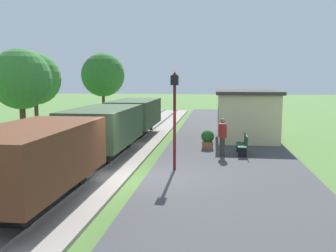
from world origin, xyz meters
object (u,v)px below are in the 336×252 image
object	(u,v)px
potted_planter	(208,139)
tree_trackside_far	(35,79)
person_waiting	(222,136)
tree_field_left	(103,75)
bench_near_hut	(243,144)
tree_trackside_mid	(21,79)
freight_train	(104,130)
lamp_post_near	(175,103)
station_hut	(246,114)

from	to	relation	value
potted_planter	tree_trackside_far	world-z (taller)	tree_trackside_far
person_waiting	tree_field_left	distance (m)	20.13
bench_near_hut	tree_trackside_mid	size ratio (longest dim) A/B	0.29
freight_train	person_waiting	world-z (taller)	freight_train
tree_field_left	tree_trackside_far	bearing A→B (deg)	-105.28
potted_planter	bench_near_hut	bearing A→B (deg)	-39.18
tree_trackside_mid	lamp_post_near	bearing A→B (deg)	-22.39
freight_train	tree_trackside_far	distance (m)	11.71
tree_field_left	tree_trackside_mid	bearing A→B (deg)	-86.50
freight_train	potted_planter	world-z (taller)	freight_train
bench_near_hut	tree_field_left	bearing A→B (deg)	125.37
lamp_post_near	tree_trackside_far	distance (m)	15.74
lamp_post_near	tree_trackside_far	bearing A→B (deg)	134.92
tree_trackside_mid	tree_field_left	size ratio (longest dim) A/B	0.85
lamp_post_near	tree_trackside_far	xyz separation A→B (m)	(-11.09, 11.12, 0.89)
station_hut	tree_field_left	world-z (taller)	tree_field_left
bench_near_hut	person_waiting	size ratio (longest dim) A/B	0.88
tree_trackside_mid	tree_trackside_far	distance (m)	8.59
potted_planter	lamp_post_near	size ratio (longest dim) A/B	0.25
freight_train	tree_trackside_mid	xyz separation A→B (m)	(-4.26, 0.71, 2.26)
person_waiting	tree_trackside_far	world-z (taller)	tree_trackside_far
freight_train	tree_trackside_far	size ratio (longest dim) A/B	3.52
person_waiting	potted_planter	xyz separation A→B (m)	(-0.69, 1.89, -0.46)
tree_trackside_far	tree_trackside_mid	bearing A→B (deg)	-67.28
bench_near_hut	lamp_post_near	bearing A→B (deg)	-130.45
freight_train	lamp_post_near	world-z (taller)	lamp_post_near
station_hut	bench_near_hut	bearing A→B (deg)	-95.48
bench_near_hut	station_hut	bearing A→B (deg)	84.52
tree_field_left	station_hut	bearing A→B (deg)	-42.94
tree_trackside_far	person_waiting	bearing A→B (deg)	-32.97
bench_near_hut	person_waiting	bearing A→B (deg)	-150.19
person_waiting	tree_trackside_far	size ratio (longest dim) A/B	0.31
person_waiting	potted_planter	world-z (taller)	person_waiting
bench_near_hut	person_waiting	world-z (taller)	person_waiting
bench_near_hut	person_waiting	distance (m)	1.19
station_hut	tree_trackside_mid	bearing A→B (deg)	-155.00
tree_field_left	bench_near_hut	bearing A→B (deg)	-54.63
person_waiting	station_hut	bearing A→B (deg)	-126.66
freight_train	tree_trackside_mid	world-z (taller)	tree_trackside_mid
freight_train	tree_trackside_mid	distance (m)	4.88
freight_train	tree_field_left	world-z (taller)	tree_field_left
station_hut	tree_trackside_far	distance (m)	14.78
freight_train	bench_near_hut	xyz separation A→B (m)	(6.31, 0.78, -0.68)
lamp_post_near	tree_trackside_mid	distance (m)	8.46
tree_field_left	person_waiting	bearing A→B (deg)	-57.79
lamp_post_near	potted_planter	bearing A→B (deg)	75.97
person_waiting	tree_trackside_mid	size ratio (longest dim) A/B	0.33
tree_field_left	freight_train	bearing A→B (deg)	-72.87
bench_near_hut	tree_trackside_mid	world-z (taller)	tree_trackside_mid
station_hut	potted_planter	size ratio (longest dim) A/B	6.33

